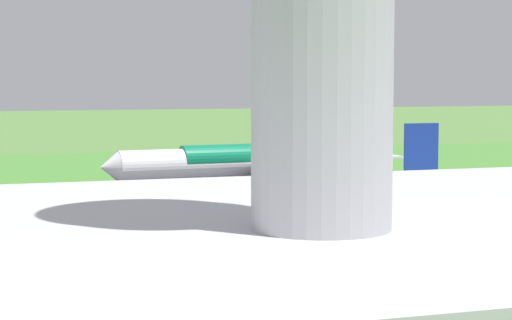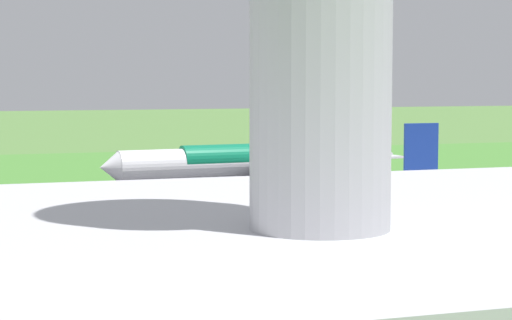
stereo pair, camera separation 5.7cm
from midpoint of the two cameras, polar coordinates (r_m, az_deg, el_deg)
name	(u,v)px [view 2 (the right image)]	position (r m, az deg, el deg)	size (l,w,h in m)	color
ground_plane	(188,189)	(161.16, -4.01, -1.71)	(800.00, 800.00, 0.00)	#547F3D
runway_asphalt	(188,189)	(161.15, -4.01, -1.70)	(600.00, 31.55, 0.06)	#38383D
apron_concrete	(311,241)	(109.85, 3.25, -4.78)	(440.00, 110.00, 0.05)	gray
grass_verge_foreground	(135,166)	(203.16, -7.12, -0.37)	(600.00, 80.00, 0.04)	#478534
airliner_main	(258,161)	(164.29, 0.13, -0.05)	(54.15, 44.32, 15.88)	white
airliner_parked_mid	(293,203)	(116.05, 2.18, -2.53)	(43.83, 35.81, 12.80)	white
no_stopping_sign	(183,159)	(201.64, -4.34, 0.07)	(0.60, 0.10, 2.72)	slate
traffic_cone_orange	(156,165)	(203.31, -5.88, -0.28)	(0.40, 0.40, 0.55)	orange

